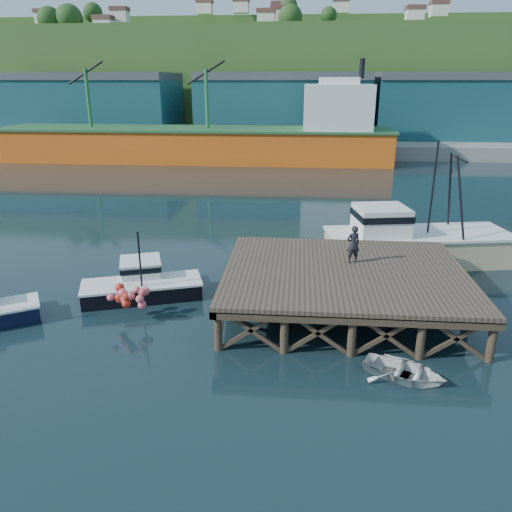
# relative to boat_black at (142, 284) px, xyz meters

# --- Properties ---
(ground) EXTENTS (300.00, 300.00, 0.00)m
(ground) POSITION_rel_boat_black_xyz_m (5.22, -0.61, -0.72)
(ground) COLOR black
(ground) RESTS_ON ground
(wharf) EXTENTS (12.00, 10.00, 2.62)m
(wharf) POSITION_rel_boat_black_xyz_m (10.72, -0.80, 1.23)
(wharf) COLOR brown
(wharf) RESTS_ON ground
(far_quay) EXTENTS (160.00, 40.00, 2.00)m
(far_quay) POSITION_rel_boat_black_xyz_m (5.22, 69.39, 0.28)
(far_quay) COLOR gray
(far_quay) RESTS_ON ground
(warehouse_left) EXTENTS (32.00, 16.00, 9.00)m
(warehouse_left) POSITION_rel_boat_black_xyz_m (-29.78, 64.39, 5.78)
(warehouse_left) COLOR #1B4B59
(warehouse_left) RESTS_ON far_quay
(warehouse_mid) EXTENTS (28.00, 16.00, 9.00)m
(warehouse_mid) POSITION_rel_boat_black_xyz_m (5.22, 64.39, 5.78)
(warehouse_mid) COLOR #1B4B59
(warehouse_mid) RESTS_ON far_quay
(warehouse_right) EXTENTS (30.00, 16.00, 9.00)m
(warehouse_right) POSITION_rel_boat_black_xyz_m (35.22, 64.39, 5.78)
(warehouse_right) COLOR #1B4B59
(warehouse_right) RESTS_ON far_quay
(cargo_ship) EXTENTS (55.50, 10.00, 13.75)m
(cargo_ship) POSITION_rel_boat_black_xyz_m (-3.25, 47.39, 2.60)
(cargo_ship) COLOR orange
(cargo_ship) RESTS_ON ground
(hillside) EXTENTS (220.00, 50.00, 22.00)m
(hillside) POSITION_rel_boat_black_xyz_m (5.22, 99.39, 10.28)
(hillside) COLOR #2D511E
(hillside) RESTS_ON ground
(boat_black) EXTENTS (6.71, 5.56, 3.89)m
(boat_black) POSITION_rel_boat_black_xyz_m (0.00, 0.00, 0.00)
(boat_black) COLOR black
(boat_black) RESTS_ON ground
(trawler) EXTENTS (12.05, 6.05, 7.70)m
(trawler) POSITION_rel_boat_black_xyz_m (15.74, 6.80, 0.87)
(trawler) COLOR beige
(trawler) RESTS_ON ground
(dinghy) EXTENTS (3.91, 3.49, 0.67)m
(dinghy) POSITION_rel_boat_black_xyz_m (12.64, -6.88, -0.38)
(dinghy) COLOR white
(dinghy) RESTS_ON ground
(dockworker) EXTENTS (0.84, 0.69, 1.98)m
(dockworker) POSITION_rel_boat_black_xyz_m (11.18, 0.49, 2.40)
(dockworker) COLOR black
(dockworker) RESTS_ON wharf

